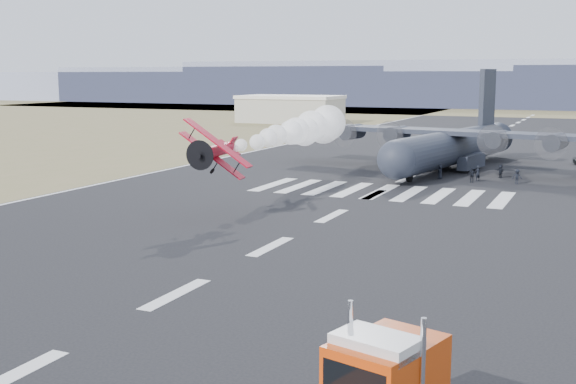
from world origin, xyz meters
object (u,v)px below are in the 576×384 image
Objects in this scene: hangar_left at (290,109)px; crew_h at (430,165)px; crew_c at (517,177)px; crew_d at (472,175)px; aerobatic_biplane at (215,150)px; crew_a at (478,173)px; crew_b at (410,169)px; crew_f at (500,171)px; transport_aircraft at (453,144)px; crew_e at (440,172)px; crew_g at (391,168)px.

hangar_left is 15.20× the size of crew_h.
crew_d is at bearing 172.12° from crew_c.
aerobatic_biplane is 33.07m from crew_d.
hangar_left is 103.44m from crew_d.
crew_a is 7.62m from crew_b.
crew_b is (-7.61, -0.35, 0.07)m from crew_a.
hangar_left reaches higher than crew_b.
crew_c is 4.78m from crew_d.
hangar_left is 121.08m from aerobatic_biplane.
crew_f is at bearing 84.81° from crew_b.
transport_aircraft reaches higher than aerobatic_biplane.
crew_g reaches higher than crew_e.
crew_g is (-12.10, -3.29, 0.09)m from crew_f.
crew_h is (-8.61, 1.74, 0.01)m from crew_f.
crew_h is at bearing -87.50° from crew_a.
hangar_left reaches higher than crew_h.
crew_b is 1.15× the size of crew_c.
crew_a is 10.10m from crew_g.
crew_c is at bearing -9.35° from crew_f.
crew_d is at bearing -54.98° from hangar_left.
crew_g is (-9.71, 1.63, 0.07)m from crew_d.
crew_a is 1.54m from crew_d.
aerobatic_biplane is at bearing -43.64° from crew_b.
crew_b is 7.31m from crew_d.
crew_b is 10.33m from crew_f.
hangar_left is at bearing 109.48° from crew_c.
crew_d is at bearing -57.95° from transport_aircraft.
crew_b is at bearing -58.05° from hangar_left.
crew_a is 1.08× the size of crew_f.
crew_h is (-2.46, 5.49, -0.01)m from crew_e.
transport_aircraft is 26.30× the size of crew_d.
crew_d is 3.94m from crew_e.
crew_g is at bearing -113.61° from crew_f.
hangar_left is 100.90m from crew_f.
crew_d is (-0.39, -1.49, -0.04)m from crew_a.
aerobatic_biplane is at bearing -97.33° from transport_aircraft.
transport_aircraft is at bearing -120.83° from crew_g.
crew_g is (-5.95, 0.46, 0.07)m from crew_e.
crew_f is 12.54m from crew_g.
transport_aircraft reaches higher than hangar_left.
crew_e reaches higher than crew_f.
crew_b is 3.46m from crew_e.
crew_a is 3.98m from crew_f.
crew_c is at bearing 178.87° from crew_g.
aerobatic_biplane reaches higher than crew_a.
crew_f is 8.78m from crew_h.
crew_a reaches higher than crew_f.
aerobatic_biplane is 31.25m from crew_b.
aerobatic_biplane is at bearing -143.45° from crew_c.
crew_e is 6.01m from crew_h.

